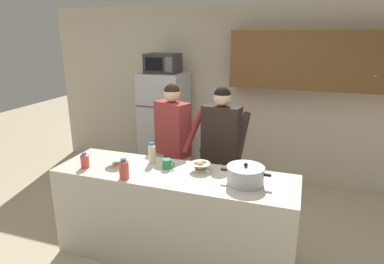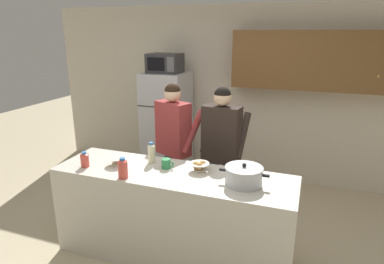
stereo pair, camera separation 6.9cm
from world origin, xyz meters
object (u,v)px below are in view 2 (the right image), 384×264
bread_bowl (199,166)px  empty_bowl (117,161)px  microwave (165,63)px  person_by_sink (222,141)px  person_near_pot (174,136)px  bottle_near_edge (151,153)px  refrigerator (167,125)px  coffee_mug (166,164)px  bottle_mid_counter (85,159)px  cooking_pot (244,176)px  bottle_far_corner (123,168)px

bread_bowl → empty_bowl: bearing=-170.6°
microwave → person_by_sink: 1.75m
person_near_pot → bottle_near_edge: size_ratio=7.47×
refrigerator → person_near_pot: (0.58, -1.09, 0.22)m
person_near_pot → person_by_sink: person_near_pot is taller
person_by_sink → coffee_mug: person_by_sink is taller
empty_bowl → bottle_mid_counter: 0.32m
cooking_pot → bread_bowl: size_ratio=2.27×
bottle_far_corner → coffee_mug: bearing=51.3°
coffee_mug → empty_bowl: 0.51m
bottle_far_corner → bottle_mid_counter: bearing=168.3°
refrigerator → bottle_near_edge: refrigerator is taller
coffee_mug → bottle_mid_counter: 0.81m
bottle_mid_counter → bottle_far_corner: (0.50, -0.10, 0.02)m
cooking_pot → bottle_mid_counter: size_ratio=2.86×
person_near_pot → bottle_far_corner: 1.03m
bottle_mid_counter → coffee_mug: bearing=17.4°
cooking_pot → empty_bowl: cooking_pot is taller
person_by_sink → bottle_mid_counter: size_ratio=10.62×
person_near_pot → coffee_mug: bearing=-73.1°
cooking_pot → coffee_mug: (-0.79, 0.10, -0.03)m
refrigerator → bottle_mid_counter: bearing=-89.7°
refrigerator → person_by_sink: bearing=-43.2°
person_near_pot → bread_bowl: size_ratio=8.43×
microwave → coffee_mug: size_ratio=3.66×
bread_bowl → bottle_far_corner: (-0.61, -0.39, 0.04)m
empty_bowl → bottle_far_corner: bottle_far_corner is taller
person_by_sink → microwave: bearing=137.4°
bottle_near_edge → bottle_far_corner: bottle_near_edge is taller
cooking_pot → bottle_far_corner: bearing=-166.8°
cooking_pot → coffee_mug: bearing=173.1°
person_by_sink → cooking_pot: bearing=-61.8°
microwave → bottle_far_corner: bearing=-76.3°
empty_bowl → bottle_near_edge: (0.30, 0.17, 0.06)m
coffee_mug → bottle_mid_counter: size_ratio=0.84×
empty_bowl → bread_bowl: bearing=9.4°
coffee_mug → bottle_near_edge: 0.22m
coffee_mug → bottle_mid_counter: bearing=-162.6°
cooking_pot → empty_bowl: 1.29m
person_near_pot → empty_bowl: person_near_pot is taller
person_near_pot → bottle_mid_counter: (-0.57, -0.92, -0.04)m
empty_bowl → bottle_near_edge: bottle_near_edge is taller
refrigerator → coffee_mug: size_ratio=12.43×
refrigerator → microwave: microwave is taller
bread_bowl → bottle_far_corner: bottle_far_corner is taller
coffee_mug → person_near_pot: bearing=106.9°
microwave → coffee_mug: bearing=-65.7°
microwave → bottle_near_edge: size_ratio=2.17×
cooking_pot → microwave: bearing=130.6°
coffee_mug → microwave: bearing=114.3°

